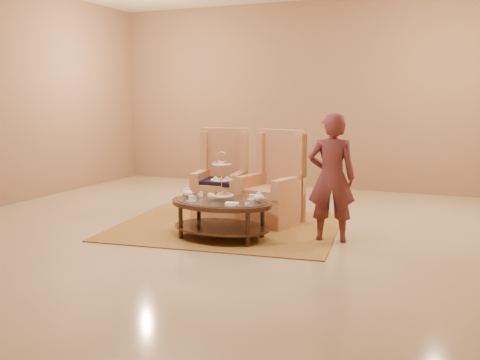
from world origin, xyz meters
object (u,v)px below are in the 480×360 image
at_px(armchair_left, 222,187).
at_px(person, 332,178).
at_px(tea_table, 222,208).
at_px(armchair_right, 275,192).

height_order(armchair_left, person, person).
bearing_deg(tea_table, armchair_right, 74.01).
relative_size(armchair_right, person, 0.83).
height_order(armchair_right, person, person).
relative_size(tea_table, armchair_right, 1.02).
xyz_separation_m(armchair_left, person, (1.78, -0.76, 0.34)).
distance_m(armchair_left, armchair_right, 0.87).
bearing_deg(armchair_left, person, -32.29).
distance_m(tea_table, armchair_right, 1.08).
height_order(tea_table, armchair_right, armchair_right).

